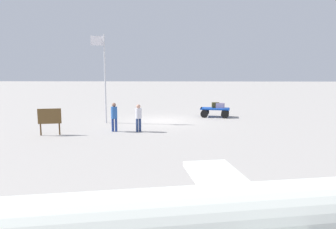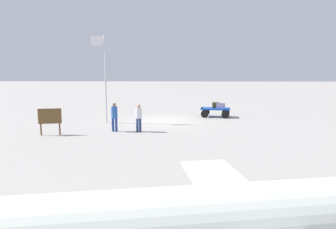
% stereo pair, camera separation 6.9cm
% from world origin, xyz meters
% --- Properties ---
extents(ground_plane, '(120.00, 120.00, 0.00)m').
position_xyz_m(ground_plane, '(0.00, 0.00, 0.00)').
color(ground_plane, '#AAA39C').
extents(luggage_cart, '(2.26, 1.50, 0.67)m').
position_xyz_m(luggage_cart, '(-3.83, -1.84, 0.48)').
color(luggage_cart, '#1040AC').
rests_on(luggage_cart, ground).
extents(suitcase_dark, '(0.69, 0.51, 0.37)m').
position_xyz_m(suitcase_dark, '(-4.24, -1.87, 0.85)').
color(suitcase_dark, '#95849D').
rests_on(suitcase_dark, luggage_cart).
extents(suitcase_olive, '(0.54, 0.33, 0.40)m').
position_xyz_m(suitcase_olive, '(-3.91, -2.03, 0.87)').
color(suitcase_olive, '#3D3819').
rests_on(suitcase_olive, luggage_cart).
extents(worker_lead, '(0.51, 0.51, 1.58)m').
position_xyz_m(worker_lead, '(1.18, 3.79, 0.93)').
color(worker_lead, navy).
rests_on(worker_lead, ground).
extents(worker_trailing, '(0.41, 0.41, 1.66)m').
position_xyz_m(worker_trailing, '(2.57, 3.77, 0.97)').
color(worker_trailing, navy).
rests_on(worker_trailing, ground).
extents(airplane_near, '(10.15, 6.22, 3.02)m').
position_xyz_m(airplane_near, '(-1.93, 17.06, 1.14)').
color(airplane_near, white).
rests_on(airplane_near, ground).
extents(flagpole, '(0.90, 0.21, 5.74)m').
position_xyz_m(flagpole, '(3.75, 0.89, 3.37)').
color(flagpole, silver).
rests_on(flagpole, ground).
extents(signboard, '(1.20, 0.32, 1.45)m').
position_xyz_m(signboard, '(5.88, 4.83, 0.96)').
color(signboard, '#4C3319').
rests_on(signboard, ground).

